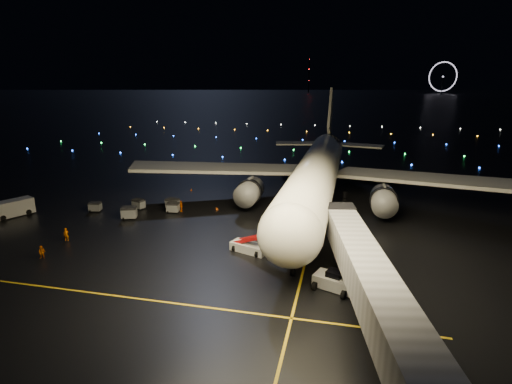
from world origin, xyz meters
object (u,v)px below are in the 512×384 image
at_px(baggage_cart_4, 95,207).
at_px(baggage_cart_1, 172,204).
at_px(baggage_cart_2, 139,204).
at_px(crew_b, 42,252).
at_px(pushback_tug, 335,280).
at_px(crew_a, 66,235).
at_px(crew_c, 181,206).
at_px(baggage_cart_3, 129,213).
at_px(belt_loader, 249,239).
at_px(airliner, 320,148).
at_px(baggage_cart_0, 173,208).
at_px(service_truck, 14,208).

bearing_deg(baggage_cart_4, baggage_cart_1, 7.69).
bearing_deg(baggage_cart_2, crew_b, -77.74).
xyz_separation_m(pushback_tug, baggage_cart_2, (-31.94, 19.34, -0.17)).
bearing_deg(crew_b, crew_a, 83.07).
distance_m(crew_c, baggage_cart_4, 13.67).
height_order(crew_c, baggage_cart_3, baggage_cart_3).
height_order(belt_loader, baggage_cart_3, belt_loader).
relative_size(airliner, crew_c, 37.77).
relative_size(crew_b, baggage_cart_1, 0.81).
xyz_separation_m(crew_c, baggage_cart_0, (-1.04, -0.77, -0.08)).
bearing_deg(airliner, baggage_cart_4, -157.28).
relative_size(belt_loader, baggage_cart_0, 3.66).
bearing_deg(pushback_tug, baggage_cart_2, 169.58).
bearing_deg(baggage_cart_4, baggage_cart_2, 13.29).
xyz_separation_m(baggage_cart_3, baggage_cart_4, (-7.15, 2.03, -0.18)).
bearing_deg(crew_a, baggage_cart_2, 63.72).
xyz_separation_m(pushback_tug, baggage_cart_1, (-26.55, 20.49, -0.11)).
distance_m(crew_a, baggage_cart_3, 10.26).
bearing_deg(baggage_cart_1, baggage_cart_3, -112.06).
bearing_deg(crew_b, airliner, 29.92).
distance_m(belt_loader, crew_a, 23.99).
bearing_deg(crew_a, airliner, 22.91).
bearing_deg(crew_c, baggage_cart_2, -132.56).
bearing_deg(baggage_cart_0, crew_b, -117.09).
bearing_deg(crew_a, baggage_cart_3, 53.45).
distance_m(baggage_cart_0, baggage_cart_1, 1.87).
xyz_separation_m(pushback_tug, baggage_cart_0, (-25.72, 18.81, -0.16)).
relative_size(pushback_tug, belt_loader, 0.59).
relative_size(airliner, baggage_cart_4, 37.16).
distance_m(airliner, baggage_cart_0, 26.00).
bearing_deg(crew_c, baggage_cart_1, -160.32).
relative_size(baggage_cart_2, baggage_cart_3, 0.84).
distance_m(airliner, crew_a, 40.43).
bearing_deg(crew_a, service_truck, 137.50).
height_order(baggage_cart_1, baggage_cart_2, baggage_cart_1).
height_order(pushback_tug, baggage_cart_0, pushback_tug).
bearing_deg(airliner, crew_b, -132.91).
height_order(crew_b, baggage_cart_4, crew_b).
bearing_deg(baggage_cart_0, pushback_tug, -41.55).
xyz_separation_m(pushback_tug, baggage_cart_4, (-38.02, 16.58, -0.20)).
bearing_deg(baggage_cart_2, belt_loader, -13.66).
distance_m(airliner, crew_b, 43.41).
relative_size(baggage_cart_3, baggage_cart_4, 1.24).
xyz_separation_m(service_truck, baggage_cart_3, (17.90, 2.78, -0.35)).
xyz_separation_m(baggage_cart_0, baggage_cart_2, (-6.23, 0.53, -0.01)).
relative_size(crew_a, baggage_cart_4, 0.98).
distance_m(pushback_tug, baggage_cart_1, 33.54).
bearing_deg(baggage_cart_1, baggage_cart_0, -49.64).
bearing_deg(service_truck, baggage_cart_3, 33.78).
bearing_deg(baggage_cart_3, crew_b, -119.40).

